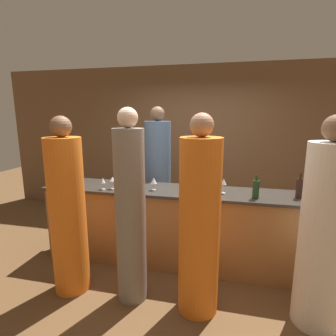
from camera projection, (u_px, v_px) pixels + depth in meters
ground_plane at (181, 262)px, 3.44m from camera, size 14.00×14.00×0.00m
back_wall at (199, 142)px, 4.95m from camera, size 8.00×0.06×2.80m
bar_counter at (181, 227)px, 3.34m from camera, size 3.55×0.61×0.99m
bartender at (158, 179)px, 4.03m from camera, size 0.39×0.39×2.02m
guest_0 at (199, 225)px, 2.46m from camera, size 0.39×0.39×1.92m
guest_1 at (68, 213)px, 2.77m from camera, size 0.37×0.37×1.89m
guest_2 at (130, 214)px, 2.62m from camera, size 0.30×0.30×1.97m
guest_3 at (324, 234)px, 2.28m from camera, size 0.40×0.40×1.91m
wine_bottle_0 at (300, 188)px, 2.92m from camera, size 0.07×0.07×0.29m
wine_bottle_1 at (256, 189)px, 2.90m from camera, size 0.07×0.07×0.27m
wine_glass_0 at (72, 176)px, 3.53m from camera, size 0.06×0.06×0.15m
wine_glass_1 at (206, 186)px, 3.01m from camera, size 0.07×0.07×0.14m
wine_glass_2 at (154, 181)px, 3.22m from camera, size 0.07×0.07×0.16m
wine_glass_3 at (103, 181)px, 3.25m from camera, size 0.06×0.06×0.15m
wine_glass_4 at (112, 179)px, 3.27m from camera, size 0.07×0.07×0.16m
wine_glass_5 at (202, 184)px, 3.09m from camera, size 0.07×0.07×0.16m
wine_glass_6 at (224, 182)px, 3.08m from camera, size 0.07×0.07×0.18m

